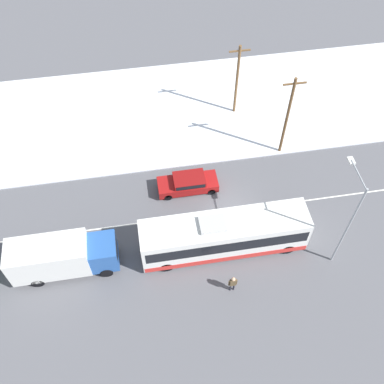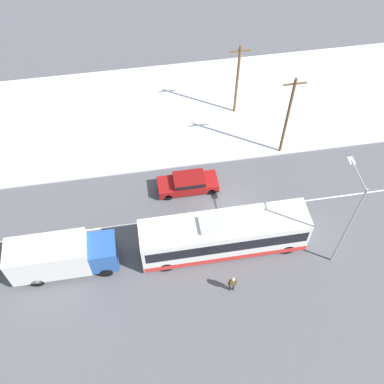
{
  "view_description": "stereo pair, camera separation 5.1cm",
  "coord_description": "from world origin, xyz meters",
  "px_view_note": "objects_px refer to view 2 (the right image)",
  "views": [
    {
      "loc": [
        -6.26,
        -19.18,
        28.86
      ],
      "look_at": [
        -2.89,
        1.27,
        1.4
      ],
      "focal_mm": 42.0,
      "sensor_mm": 36.0,
      "label": 1
    },
    {
      "loc": [
        -6.21,
        -19.19,
        28.86
      ],
      "look_at": [
        -2.89,
        1.27,
        1.4
      ],
      "focal_mm": 42.0,
      "sensor_mm": 36.0,
      "label": 2
    }
  ],
  "objects_px": {
    "city_bus": "(224,235)",
    "utility_pole_roadside": "(288,116)",
    "box_truck": "(61,256)",
    "pedestrian_at_stop": "(233,283)",
    "utility_pole_snowlot": "(237,79)",
    "streetlamp": "(349,214)",
    "sedan_car": "(188,183)"
  },
  "relations": [
    {
      "from": "city_bus",
      "to": "utility_pole_snowlot",
      "type": "height_order",
      "value": "utility_pole_snowlot"
    },
    {
      "from": "box_truck",
      "to": "streetlamp",
      "type": "distance_m",
      "value": 19.33
    },
    {
      "from": "pedestrian_at_stop",
      "to": "streetlamp",
      "type": "relative_size",
      "value": 0.2
    },
    {
      "from": "streetlamp",
      "to": "utility_pole_snowlot",
      "type": "distance_m",
      "value": 16.3
    },
    {
      "from": "pedestrian_at_stop",
      "to": "utility_pole_snowlot",
      "type": "xyz_separation_m",
      "value": [
        4.03,
        17.44,
        2.7
      ]
    },
    {
      "from": "streetlamp",
      "to": "box_truck",
      "type": "bearing_deg",
      "value": 174.23
    },
    {
      "from": "streetlamp",
      "to": "utility_pole_roadside",
      "type": "height_order",
      "value": "streetlamp"
    },
    {
      "from": "box_truck",
      "to": "city_bus",
      "type": "bearing_deg",
      "value": -0.67
    },
    {
      "from": "pedestrian_at_stop",
      "to": "utility_pole_snowlot",
      "type": "relative_size",
      "value": 0.24
    },
    {
      "from": "utility_pole_roadside",
      "to": "utility_pole_snowlot",
      "type": "relative_size",
      "value": 1.1
    },
    {
      "from": "box_truck",
      "to": "utility_pole_snowlot",
      "type": "bearing_deg",
      "value": 42.24
    },
    {
      "from": "sedan_car",
      "to": "pedestrian_at_stop",
      "type": "height_order",
      "value": "pedestrian_at_stop"
    },
    {
      "from": "city_bus",
      "to": "pedestrian_at_stop",
      "type": "height_order",
      "value": "city_bus"
    },
    {
      "from": "sedan_car",
      "to": "utility_pole_roadside",
      "type": "distance_m",
      "value": 9.47
    },
    {
      "from": "city_bus",
      "to": "utility_pole_roadside",
      "type": "relative_size",
      "value": 1.5
    },
    {
      "from": "city_bus",
      "to": "pedestrian_at_stop",
      "type": "bearing_deg",
      "value": -91.19
    },
    {
      "from": "city_bus",
      "to": "box_truck",
      "type": "xyz_separation_m",
      "value": [
        -11.37,
        0.13,
        0.05
      ]
    },
    {
      "from": "pedestrian_at_stop",
      "to": "utility_pole_roadside",
      "type": "xyz_separation_m",
      "value": [
        6.84,
        11.94,
        3.06
      ]
    },
    {
      "from": "streetlamp",
      "to": "utility_pole_roadside",
      "type": "xyz_separation_m",
      "value": [
        -0.78,
        10.34,
        -1.13
      ]
    },
    {
      "from": "sedan_car",
      "to": "utility_pole_roadside",
      "type": "bearing_deg",
      "value": -161.86
    },
    {
      "from": "pedestrian_at_stop",
      "to": "utility_pole_roadside",
      "type": "bearing_deg",
      "value": 60.2
    },
    {
      "from": "box_truck",
      "to": "utility_pole_roadside",
      "type": "distance_m",
      "value": 20.14
    },
    {
      "from": "box_truck",
      "to": "pedestrian_at_stop",
      "type": "bearing_deg",
      "value": -17.25
    },
    {
      "from": "sedan_car",
      "to": "pedestrian_at_stop",
      "type": "bearing_deg",
      "value": 99.82
    },
    {
      "from": "pedestrian_at_stop",
      "to": "box_truck",
      "type": "bearing_deg",
      "value": 162.75
    },
    {
      "from": "sedan_car",
      "to": "streetlamp",
      "type": "relative_size",
      "value": 0.57
    },
    {
      "from": "utility_pole_roadside",
      "to": "pedestrian_at_stop",
      "type": "bearing_deg",
      "value": -119.8
    },
    {
      "from": "utility_pole_roadside",
      "to": "box_truck",
      "type": "bearing_deg",
      "value": -155.08
    },
    {
      "from": "box_truck",
      "to": "utility_pole_roadside",
      "type": "height_order",
      "value": "utility_pole_roadside"
    },
    {
      "from": "box_truck",
      "to": "utility_pole_snowlot",
      "type": "height_order",
      "value": "utility_pole_snowlot"
    },
    {
      "from": "pedestrian_at_stop",
      "to": "streetlamp",
      "type": "distance_m",
      "value": 8.84
    },
    {
      "from": "sedan_car",
      "to": "streetlamp",
      "type": "xyz_separation_m",
      "value": [
        9.2,
        -7.58,
        4.46
      ]
    }
  ]
}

